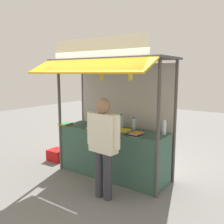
# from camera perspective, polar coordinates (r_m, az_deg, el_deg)

# --- Properties ---
(ground_plane) EXTENTS (20.00, 20.00, 0.00)m
(ground_plane) POSITION_cam_1_polar(r_m,az_deg,el_deg) (5.32, 0.00, -14.37)
(ground_plane) COLOR slate
(stall_counter) EXTENTS (2.28, 0.65, 0.99)m
(stall_counter) POSITION_cam_1_polar(r_m,az_deg,el_deg) (5.15, 0.00, -9.32)
(stall_counter) COLOR #385B4C
(stall_counter) RESTS_ON ground
(stall_structure) EXTENTS (2.48, 1.50, 2.73)m
(stall_structure) POSITION_cam_1_polar(r_m,az_deg,el_deg) (4.99, 0.66, 3.64)
(stall_structure) COLOR #4C4742
(stall_structure) RESTS_ON ground
(water_bottle_mid_left) EXTENTS (0.07, 0.07, 0.25)m
(water_bottle_mid_left) POSITION_cam_1_polar(r_m,az_deg,el_deg) (4.99, 5.01, -2.68)
(water_bottle_mid_left) COLOR silver
(water_bottle_mid_left) RESTS_ON stall_counter
(water_bottle_left) EXTENTS (0.08, 0.08, 0.29)m
(water_bottle_left) POSITION_cam_1_polar(r_m,az_deg,el_deg) (5.15, 2.09, -2.08)
(water_bottle_left) COLOR silver
(water_bottle_left) RESTS_ON stall_counter
(water_bottle_far_right) EXTENTS (0.07, 0.07, 0.27)m
(water_bottle_far_right) POSITION_cam_1_polar(r_m,az_deg,el_deg) (4.67, 11.89, -3.55)
(water_bottle_far_right) COLOR silver
(water_bottle_far_right) RESTS_ON stall_counter
(magazine_stack_center) EXTENTS (0.22, 0.32, 0.05)m
(magazine_stack_center) POSITION_cam_1_polar(r_m,az_deg,el_deg) (5.07, -4.10, -3.56)
(magazine_stack_center) COLOR yellow
(magazine_stack_center) RESTS_ON stall_counter
(magazine_stack_back_right) EXTENTS (0.20, 0.25, 0.07)m
(magazine_stack_back_right) POSITION_cam_1_polar(r_m,az_deg,el_deg) (4.49, 5.62, -5.10)
(magazine_stack_back_right) COLOR yellow
(magazine_stack_back_right) RESTS_ON stall_counter
(magazine_stack_rear_center) EXTENTS (0.28, 0.32, 0.05)m
(magazine_stack_rear_center) POSITION_cam_1_polar(r_m,az_deg,el_deg) (4.73, 2.67, -4.42)
(magazine_stack_rear_center) COLOR green
(magazine_stack_rear_center) RESTS_ON stall_counter
(magazine_stack_right) EXTENTS (0.21, 0.29, 0.04)m
(magazine_stack_right) POSITION_cam_1_polar(r_m,az_deg,el_deg) (5.49, -10.57, -2.76)
(magazine_stack_right) COLOR orange
(magazine_stack_right) RESTS_ON stall_counter
(banana_bunch_inner_left) EXTENTS (0.09, 0.09, 0.27)m
(banana_bunch_inner_left) POSITION_cam_1_polar(r_m,az_deg,el_deg) (4.17, 4.22, 8.10)
(banana_bunch_inner_left) COLOR #332D23
(banana_bunch_rightmost) EXTENTS (0.09, 0.09, 0.28)m
(banana_bunch_rightmost) POSITION_cam_1_polar(r_m,az_deg,el_deg) (4.50, -2.44, 8.05)
(banana_bunch_rightmost) COLOR #332D23
(vendor_person) EXTENTS (0.65, 0.25, 1.71)m
(vendor_person) POSITION_cam_1_polar(r_m,az_deg,el_deg) (4.11, -2.03, -6.31)
(vendor_person) COLOR #383842
(vendor_person) RESTS_ON ground
(plastic_crate) EXTENTS (0.39, 0.39, 0.26)m
(plastic_crate) POSITION_cam_1_polar(r_m,az_deg,el_deg) (6.29, -12.47, -9.54)
(plastic_crate) COLOR red
(plastic_crate) RESTS_ON ground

